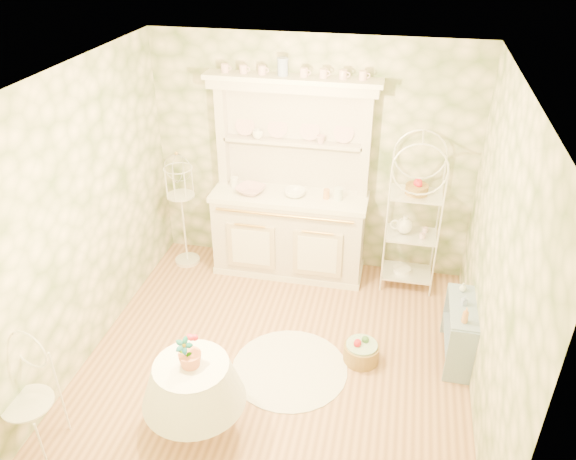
% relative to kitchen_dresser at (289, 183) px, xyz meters
% --- Properties ---
extents(floor, '(3.60, 3.60, 0.00)m').
position_rel_kitchen_dresser_xyz_m(floor, '(0.20, -1.52, -1.15)').
color(floor, tan).
rests_on(floor, ground).
extents(ceiling, '(3.60, 3.60, 0.00)m').
position_rel_kitchen_dresser_xyz_m(ceiling, '(0.20, -1.52, 1.56)').
color(ceiling, white).
rests_on(ceiling, floor).
extents(wall_left, '(3.60, 3.60, 0.00)m').
position_rel_kitchen_dresser_xyz_m(wall_left, '(-1.60, -1.52, 0.21)').
color(wall_left, beige).
rests_on(wall_left, floor).
extents(wall_right, '(3.60, 3.60, 0.00)m').
position_rel_kitchen_dresser_xyz_m(wall_right, '(2.00, -1.52, 0.21)').
color(wall_right, beige).
rests_on(wall_right, floor).
extents(wall_back, '(3.60, 3.60, 0.00)m').
position_rel_kitchen_dresser_xyz_m(wall_back, '(0.20, 0.28, 0.21)').
color(wall_back, beige).
rests_on(wall_back, floor).
extents(wall_front, '(3.60, 3.60, 0.00)m').
position_rel_kitchen_dresser_xyz_m(wall_front, '(0.20, -3.32, 0.21)').
color(wall_front, beige).
rests_on(wall_front, floor).
extents(kitchen_dresser, '(1.87, 0.61, 2.29)m').
position_rel_kitchen_dresser_xyz_m(kitchen_dresser, '(0.00, 0.00, 0.00)').
color(kitchen_dresser, silver).
rests_on(kitchen_dresser, floor).
extents(bakers_rack, '(0.59, 0.43, 1.90)m').
position_rel_kitchen_dresser_xyz_m(bakers_rack, '(1.37, -0.00, -0.19)').
color(bakers_rack, white).
rests_on(bakers_rack, floor).
extents(side_shelf, '(0.27, 0.70, 0.60)m').
position_rel_kitchen_dresser_xyz_m(side_shelf, '(1.88, -1.15, -0.85)').
color(side_shelf, '#829BB4').
rests_on(side_shelf, floor).
extents(round_table, '(0.93, 0.93, 0.79)m').
position_rel_kitchen_dresser_xyz_m(round_table, '(-0.26, -2.49, -0.75)').
color(round_table, white).
rests_on(round_table, floor).
extents(cafe_chair, '(0.42, 0.42, 0.79)m').
position_rel_kitchen_dresser_xyz_m(cafe_chair, '(-1.48, -2.89, -0.75)').
color(cafe_chair, white).
rests_on(cafe_chair, floor).
extents(birdcage_stand, '(0.35, 0.35, 1.35)m').
position_rel_kitchen_dresser_xyz_m(birdcage_stand, '(-1.26, -0.09, -0.47)').
color(birdcage_stand, white).
rests_on(birdcage_stand, floor).
extents(floor_basket, '(0.38, 0.38, 0.21)m').
position_rel_kitchen_dresser_xyz_m(floor_basket, '(0.99, -1.39, -1.04)').
color(floor_basket, olive).
rests_on(floor_basket, floor).
extents(lace_rug, '(1.26, 1.26, 0.01)m').
position_rel_kitchen_dresser_xyz_m(lace_rug, '(0.35, -1.65, -1.14)').
color(lace_rug, white).
rests_on(lace_rug, floor).
extents(bowl_floral, '(0.38, 0.38, 0.08)m').
position_rel_kitchen_dresser_xyz_m(bowl_floral, '(-0.43, -0.06, -0.13)').
color(bowl_floral, white).
rests_on(bowl_floral, kitchen_dresser).
extents(bowl_white, '(0.32, 0.32, 0.08)m').
position_rel_kitchen_dresser_xyz_m(bowl_white, '(0.07, -0.03, -0.13)').
color(bowl_white, white).
rests_on(bowl_white, kitchen_dresser).
extents(cup_left, '(0.16, 0.16, 0.10)m').
position_rel_kitchen_dresser_xyz_m(cup_left, '(-0.39, 0.16, 0.47)').
color(cup_left, white).
rests_on(cup_left, kitchen_dresser).
extents(cup_right, '(0.12, 0.12, 0.09)m').
position_rel_kitchen_dresser_xyz_m(cup_right, '(0.31, 0.16, 0.47)').
color(cup_right, white).
rests_on(cup_right, kitchen_dresser).
extents(potted_geranium, '(0.15, 0.11, 0.27)m').
position_rel_kitchen_dresser_xyz_m(potted_geranium, '(-0.29, -2.51, -0.30)').
color(potted_geranium, '#3F7238').
rests_on(potted_geranium, round_table).
extents(bottle_amber, '(0.07, 0.07, 0.16)m').
position_rel_kitchen_dresser_xyz_m(bottle_amber, '(1.87, -1.39, -0.46)').
color(bottle_amber, tan).
rests_on(bottle_amber, side_shelf).
extents(bottle_blue, '(0.06, 0.06, 0.10)m').
position_rel_kitchen_dresser_xyz_m(bottle_blue, '(1.88, -1.13, -0.49)').
color(bottle_blue, '#8EA1CD').
rests_on(bottle_blue, side_shelf).
extents(bottle_glass, '(0.09, 0.09, 0.09)m').
position_rel_kitchen_dresser_xyz_m(bottle_glass, '(1.88, -0.91, -0.50)').
color(bottle_glass, silver).
rests_on(bottle_glass, side_shelf).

